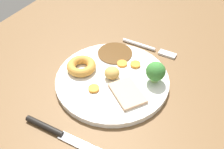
{
  "coord_description": "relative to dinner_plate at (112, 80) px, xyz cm",
  "views": [
    {
      "loc": [
        36.59,
        20.79,
        45.19
      ],
      "look_at": [
        0.14,
        0.96,
        6.0
      ],
      "focal_mm": 40.22,
      "sensor_mm": 36.0,
      "label": 1
    }
  ],
  "objects": [
    {
      "name": "gravy_pool",
      "position": [
        -8.2,
        -3.59,
        0.85
      ],
      "size": [
        8.84,
        8.84,
        0.3
      ],
      "primitive_type": "cylinder",
      "color": "#563819",
      "rests_on": "dinner_plate"
    },
    {
      "name": "yorkshire_pudding",
      "position": [
        0.95,
        -7.72,
        1.73
      ],
      "size": [
        6.91,
        6.91,
        2.05
      ],
      "primitive_type": "torus",
      "color": "#C68938",
      "rests_on": "dinner_plate"
    },
    {
      "name": "dinner_plate",
      "position": [
        0.0,
        0.0,
        0.0
      ],
      "size": [
        26.19,
        26.19,
        1.4
      ],
      "primitive_type": "cylinder",
      "color": "white",
      "rests_on": "dining_table"
    },
    {
      "name": "roast_potato_left",
      "position": [
        -0.03,
        -0.08,
        2.07
      ],
      "size": [
        4.24,
        4.24,
        2.74
      ],
      "primitive_type": "ellipsoid",
      "rotation": [
        0.0,
        0.0,
        4.46
      ],
      "color": "tan",
      "rests_on": "dinner_plate"
    },
    {
      "name": "broccoli_floret",
      "position": [
        -3.67,
        8.93,
        3.57
      ],
      "size": [
        4.36,
        4.36,
        5.14
      ],
      "color": "#8CB766",
      "rests_on": "dinner_plate"
    },
    {
      "name": "fork",
      "position": [
        -15.83,
        3.14,
        -0.31
      ],
      "size": [
        2.05,
        15.27,
        0.9
      ],
      "rotation": [
        0.0,
        0.0,
        1.56
      ],
      "color": "silver",
      "rests_on": "dining_table"
    },
    {
      "name": "dining_table",
      "position": [
        -0.14,
        -0.96,
        -2.5
      ],
      "size": [
        120.0,
        84.0,
        3.6
      ],
      "primitive_type": "cube",
      "color": "brown",
      "rests_on": "ground"
    },
    {
      "name": "carrot_coin_side",
      "position": [
        -5.24,
        -0.05,
        0.96
      ],
      "size": [
        2.43,
        2.43,
        0.52
      ],
      "primitive_type": "cylinder",
      "color": "orange",
      "rests_on": "dinner_plate"
    },
    {
      "name": "carrot_coin_back",
      "position": [
        -6.45,
        2.94,
        1.02
      ],
      "size": [
        2.46,
        2.46,
        0.64
      ],
      "primitive_type": "cylinder",
      "color": "orange",
      "rests_on": "dinner_plate"
    },
    {
      "name": "meat_slice_main",
      "position": [
        2.98,
        5.37,
        1.1
      ],
      "size": [
        9.23,
        9.78,
        0.8
      ],
      "primitive_type": "cube",
      "rotation": [
        0.0,
        0.0,
        4.08
      ],
      "color": "tan",
      "rests_on": "dinner_plate"
    },
    {
      "name": "knife",
      "position": [
        17.49,
        -2.2,
        -0.25
      ],
      "size": [
        1.92,
        18.53,
        1.2
      ],
      "rotation": [
        0.0,
        0.0,
        1.59
      ],
      "color": "black",
      "rests_on": "dining_table"
    },
    {
      "name": "carrot_coin_front",
      "position": [
        5.21,
        -1.72,
        1.0
      ],
      "size": [
        2.41,
        2.41,
        0.6
      ],
      "primitive_type": "cylinder",
      "color": "orange",
      "rests_on": "dinner_plate"
    }
  ]
}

